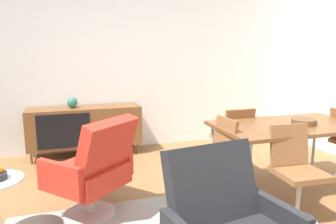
# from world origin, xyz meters

# --- Properties ---
(wall_back) EXTENTS (6.80, 0.12, 2.80)m
(wall_back) POSITION_xyz_m (0.00, 2.60, 1.40)
(wall_back) COLOR white
(wall_back) RESTS_ON ground_plane
(sideboard) EXTENTS (1.60, 0.45, 0.72)m
(sideboard) POSITION_xyz_m (-0.36, 2.30, 0.44)
(sideboard) COLOR brown
(sideboard) RESTS_ON ground_plane
(vase_cobalt) EXTENTS (0.15, 0.15, 0.16)m
(vase_cobalt) POSITION_xyz_m (-0.52, 2.30, 0.80)
(vase_cobalt) COLOR #337266
(vase_cobalt) RESTS_ON sideboard
(dining_table) EXTENTS (1.60, 0.90, 0.74)m
(dining_table) POSITION_xyz_m (1.67, 0.38, 0.70)
(dining_table) COLOR brown
(dining_table) RESTS_ON ground_plane
(wooden_bowl_on_table) EXTENTS (0.26, 0.26, 0.06)m
(wooden_bowl_on_table) POSITION_xyz_m (1.80, 0.32, 0.77)
(wooden_bowl_on_table) COLOR brown
(wooden_bowl_on_table) RESTS_ON dining_table
(dining_chair_back_left) EXTENTS (0.40, 0.43, 0.86)m
(dining_chair_back_left) POSITION_xyz_m (1.32, 0.94, 0.47)
(dining_chair_back_left) COLOR brown
(dining_chair_back_left) RESTS_ON ground_plane
(dining_chair_near_window) EXTENTS (0.44, 0.41, 0.86)m
(dining_chair_near_window) POSITION_xyz_m (0.78, 0.38, 0.47)
(dining_chair_near_window) COLOR brown
(dining_chair_near_window) RESTS_ON ground_plane
(dining_chair_front_left) EXTENTS (0.42, 0.44, 0.86)m
(dining_chair_front_left) POSITION_xyz_m (1.32, -0.18, 0.47)
(dining_chair_front_left) COLOR brown
(dining_chair_front_left) RESTS_ON ground_plane
(lounge_chair_red) EXTENTS (0.91, 0.91, 0.95)m
(lounge_chair_red) POSITION_xyz_m (-0.41, 0.43, 0.47)
(lounge_chair_red) COLOR red
(lounge_chair_red) RESTS_ON ground_plane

